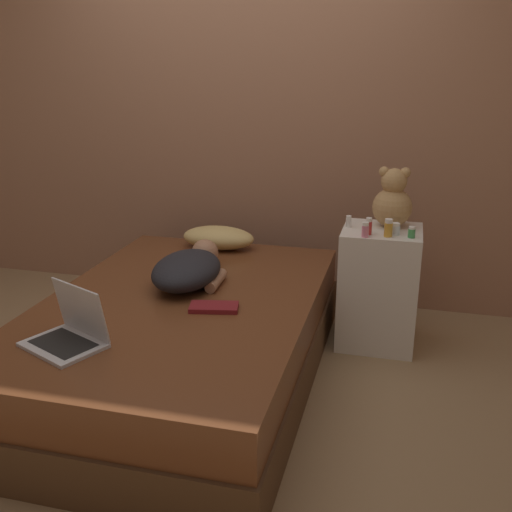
# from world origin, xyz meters

# --- Properties ---
(ground_plane) EXTENTS (12.00, 12.00, 0.00)m
(ground_plane) POSITION_xyz_m (0.00, 0.00, 0.00)
(ground_plane) COLOR #937551
(wall_back) EXTENTS (8.00, 0.06, 2.60)m
(wall_back) POSITION_xyz_m (0.00, 1.32, 1.30)
(wall_back) COLOR #996B51
(wall_back) RESTS_ON ground_plane
(bed) EXTENTS (1.38, 2.09, 0.46)m
(bed) POSITION_xyz_m (0.00, 0.00, 0.23)
(bed) COLOR #4C331E
(bed) RESTS_ON ground_plane
(nightstand) EXTENTS (0.45, 0.42, 0.71)m
(nightstand) POSITION_xyz_m (0.98, 0.71, 0.36)
(nightstand) COLOR silver
(nightstand) RESTS_ON ground_plane
(pillow) EXTENTS (0.47, 0.26, 0.15)m
(pillow) POSITION_xyz_m (-0.07, 0.87, 0.54)
(pillow) COLOR tan
(pillow) RESTS_ON bed
(person_lying) EXTENTS (0.38, 0.69, 0.18)m
(person_lying) POSITION_xyz_m (-0.03, 0.23, 0.55)
(person_lying) COLOR black
(person_lying) RESTS_ON bed
(laptop) EXTENTS (0.41, 0.36, 0.26)m
(laptop) POSITION_xyz_m (-0.27, -0.59, 0.52)
(laptop) COLOR silver
(laptop) RESTS_ON bed
(teddy_bear) EXTENTS (0.23, 0.23, 0.35)m
(teddy_bear) POSITION_xyz_m (1.02, 0.79, 0.86)
(teddy_bear) COLOR tan
(teddy_bear) RESTS_ON nightstand
(bottle_clear) EXTENTS (0.05, 0.05, 0.07)m
(bottle_clear) POSITION_xyz_m (1.05, 0.63, 0.74)
(bottle_clear) COLOR silver
(bottle_clear) RESTS_ON nightstand
(bottle_white) EXTENTS (0.03, 0.03, 0.07)m
(bottle_white) POSITION_xyz_m (0.78, 0.71, 0.75)
(bottle_white) COLOR white
(bottle_white) RESTS_ON nightstand
(bottle_pink) EXTENTS (0.04, 0.04, 0.08)m
(bottle_pink) POSITION_xyz_m (0.89, 0.53, 0.75)
(bottle_pink) COLOR pink
(bottle_pink) RESTS_ON nightstand
(bottle_green) EXTENTS (0.04, 0.04, 0.06)m
(bottle_green) POSITION_xyz_m (1.14, 0.58, 0.74)
(bottle_green) COLOR #3D8E4C
(bottle_green) RESTS_ON nightstand
(bottle_red) EXTENTS (0.04, 0.04, 0.10)m
(bottle_red) POSITION_xyz_m (0.90, 0.59, 0.76)
(bottle_red) COLOR #B72D2D
(bottle_red) RESTS_ON nightstand
(bottle_amber) EXTENTS (0.05, 0.05, 0.10)m
(bottle_amber) POSITION_xyz_m (1.01, 0.57, 0.76)
(bottle_amber) COLOR gold
(bottle_amber) RESTS_ON nightstand
(book) EXTENTS (0.26, 0.17, 0.02)m
(book) POSITION_xyz_m (0.21, -0.08, 0.48)
(book) COLOR maroon
(book) RESTS_ON bed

